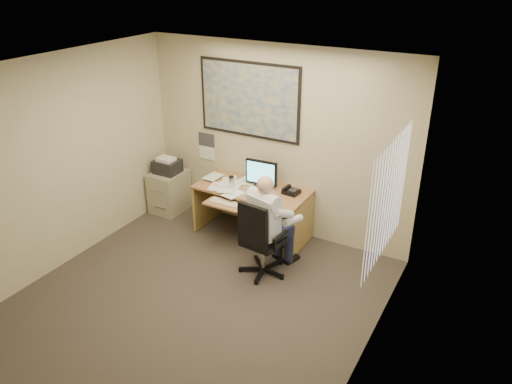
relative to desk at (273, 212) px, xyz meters
The scene contains 8 objects.
room_shell 2.11m from the desk, 94.55° to the right, with size 4.00×4.50×2.70m.
desk is the anchor object (origin of this frame).
world_map 1.60m from the desk, 150.05° to the left, with size 1.56×0.03×1.06m, color #1E4C93.
wall_calendar 1.51m from the desk, 165.62° to the left, with size 0.28×0.01×0.42m, color white.
window_blinds 2.39m from the desk, 31.12° to the right, with size 0.06×1.40×1.30m, color #EDE9CD, non-canonical shape.
filing_cabinet 1.87m from the desk, behind, with size 0.47×0.56×0.91m.
office_chair 0.88m from the desk, 72.41° to the right, with size 0.69×0.69×1.05m.
person 0.82m from the desk, 71.07° to the right, with size 0.56×0.79×1.33m, color white, non-canonical shape.
Camera 1 is at (2.95, -3.65, 3.70)m, focal length 35.00 mm.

